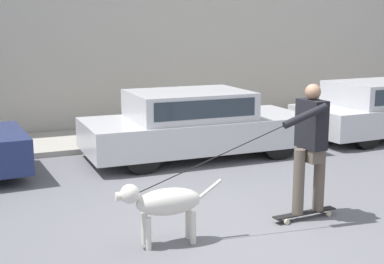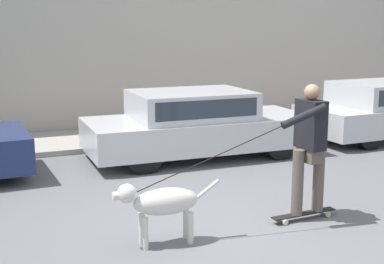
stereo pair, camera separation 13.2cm
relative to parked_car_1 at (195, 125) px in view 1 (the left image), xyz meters
name	(u,v)px [view 1 (the left image)]	position (x,y,z in m)	size (l,w,h in m)	color
ground_plane	(236,229)	(-1.04, -3.57, -0.61)	(36.00, 36.00, 0.00)	slate
back_wall	(95,15)	(-1.04, 3.25, 2.07)	(32.00, 0.30, 5.36)	#ADA89E
sidewalk_curb	(113,138)	(-1.04, 2.06, -0.56)	(30.00, 2.05, 0.11)	#A39E93
parked_car_1	(195,125)	(0.00, 0.00, 0.00)	(4.26, 1.85, 1.25)	black
dog	(164,203)	(-2.01, -3.66, -0.12)	(1.25, 0.36, 0.75)	beige
skateboarder	(310,143)	(-0.03, -3.61, 0.38)	(2.81, 0.59, 1.74)	beige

